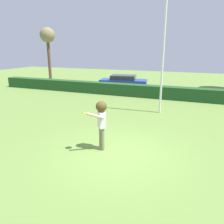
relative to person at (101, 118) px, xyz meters
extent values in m
plane|color=olive|center=(0.59, -0.17, -1.20)|extent=(60.00, 60.00, 0.00)
cylinder|color=#747452|center=(0.07, -0.07, -0.78)|extent=(0.14, 0.14, 0.84)
cylinder|color=#747452|center=(-0.06, 0.08, -0.78)|extent=(0.14, 0.14, 0.84)
cube|color=silver|center=(0.01, 0.01, -0.07)|extent=(0.41, 0.43, 0.58)
cylinder|color=tan|center=(-0.05, -0.35, 0.17)|extent=(0.53, 0.47, 0.30)
cylinder|color=tan|center=(-0.15, 0.18, -0.09)|extent=(0.09, 0.09, 0.62)
sphere|color=tan|center=(0.01, 0.01, 0.39)|extent=(0.22, 0.22, 0.22)
sphere|color=#433718|center=(0.01, 0.01, 0.42)|extent=(0.39, 0.39, 0.39)
cylinder|color=yellow|center=(-0.44, -0.35, 0.23)|extent=(0.23, 0.23, 0.08)
cylinder|color=silver|center=(1.10, 5.67, 2.02)|extent=(0.12, 0.12, 6.45)
cube|color=#1F4B22|center=(0.59, 9.57, -0.75)|extent=(29.22, 0.90, 0.91)
cube|color=#263FA5|center=(-3.46, 12.32, -0.63)|extent=(4.43, 2.39, 0.55)
cube|color=#2D333D|center=(-3.46, 12.32, -0.15)|extent=(2.44, 1.92, 0.40)
cylinder|color=black|center=(-2.16, 13.41, -0.90)|extent=(0.61, 0.20, 0.60)
cylinder|color=black|center=(-1.86, 11.73, -0.90)|extent=(0.61, 0.20, 0.60)
cylinder|color=black|center=(-5.05, 12.90, -0.90)|extent=(0.61, 0.20, 0.60)
cylinder|color=black|center=(-4.76, 11.23, -0.90)|extent=(0.61, 0.20, 0.60)
cylinder|color=brown|center=(-13.49, 14.90, 0.90)|extent=(0.33, 0.33, 4.21)
sphere|color=#81704F|center=(-13.49, 14.90, 3.84)|extent=(1.68, 1.68, 1.68)
camera|label=1|loc=(3.19, -6.84, 2.37)|focal=35.61mm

